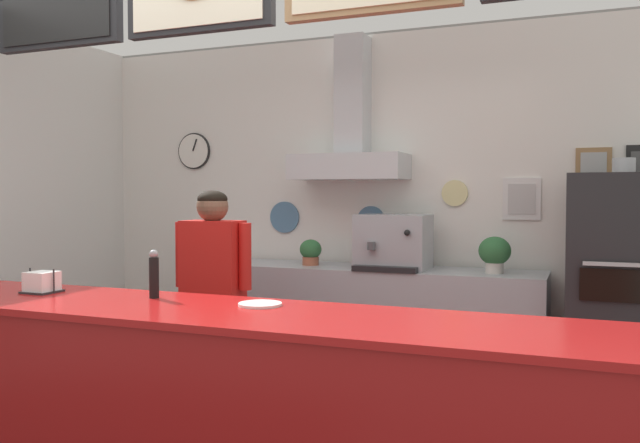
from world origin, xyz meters
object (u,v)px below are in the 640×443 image
(potted_oregano, at_px, (495,253))
(condiment_plate, at_px, (260,304))
(espresso_machine, at_px, (393,242))
(napkin_holder, at_px, (42,283))
(potted_basil, at_px, (311,252))
(pizza_oven, at_px, (621,299))
(shop_worker, at_px, (213,297))
(pepper_grinder, at_px, (154,274))

(potted_oregano, distance_m, condiment_plate, 2.33)
(espresso_machine, height_order, condiment_plate, espresso_machine)
(condiment_plate, distance_m, napkin_holder, 1.17)
(potted_basil, bearing_deg, condiment_plate, -72.45)
(condiment_plate, bearing_deg, pizza_oven, 54.36)
(potted_oregano, xyz_separation_m, condiment_plate, (-0.71, -2.21, -0.07))
(shop_worker, distance_m, condiment_plate, 1.48)
(shop_worker, height_order, napkin_holder, shop_worker)
(shop_worker, distance_m, potted_oregano, 1.98)
(shop_worker, xyz_separation_m, napkin_holder, (-0.24, -1.20, 0.23))
(shop_worker, bearing_deg, potted_oregano, -149.53)
(shop_worker, bearing_deg, potted_basil, -104.77)
(pizza_oven, height_order, potted_oregano, pizza_oven)
(potted_oregano, distance_m, pepper_grinder, 2.55)
(pizza_oven, relative_size, condiment_plate, 9.03)
(potted_basil, xyz_separation_m, condiment_plate, (0.70, -2.22, -0.03))
(potted_oregano, relative_size, pepper_grinder, 1.15)
(pizza_oven, xyz_separation_m, shop_worker, (-2.45, -0.99, 0.01))
(condiment_plate, height_order, napkin_holder, napkin_holder)
(shop_worker, xyz_separation_m, espresso_machine, (0.90, 1.08, 0.31))
(potted_basil, distance_m, napkin_holder, 2.33)
(potted_basil, height_order, napkin_holder, potted_basil)
(shop_worker, xyz_separation_m, pepper_grinder, (0.38, -1.14, 0.29))
(shop_worker, height_order, potted_oregano, shop_worker)
(napkin_holder, relative_size, pepper_grinder, 0.70)
(espresso_machine, height_order, potted_basil, espresso_machine)
(espresso_machine, xyz_separation_m, pepper_grinder, (-0.52, -2.22, -0.02))
(shop_worker, distance_m, espresso_machine, 1.44)
(shop_worker, bearing_deg, pizza_oven, -160.91)
(napkin_holder, bearing_deg, potted_oregano, 50.52)
(pizza_oven, xyz_separation_m, potted_basil, (-2.22, 0.10, 0.23))
(shop_worker, bearing_deg, napkin_holder, 76.04)
(shop_worker, relative_size, potted_oregano, 5.84)
(pizza_oven, height_order, napkin_holder, pizza_oven)
(napkin_holder, bearing_deg, pepper_grinder, 6.23)
(condiment_plate, relative_size, napkin_holder, 1.20)
(espresso_machine, xyz_separation_m, condiment_plate, (0.03, -2.22, -0.12))
(shop_worker, bearing_deg, espresso_machine, -132.56)
(potted_basil, bearing_deg, potted_oregano, -0.22)
(napkin_holder, xyz_separation_m, pepper_grinder, (0.61, 0.07, 0.06))
(potted_oregano, relative_size, napkin_holder, 1.63)
(napkin_holder, bearing_deg, condiment_plate, 3.24)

